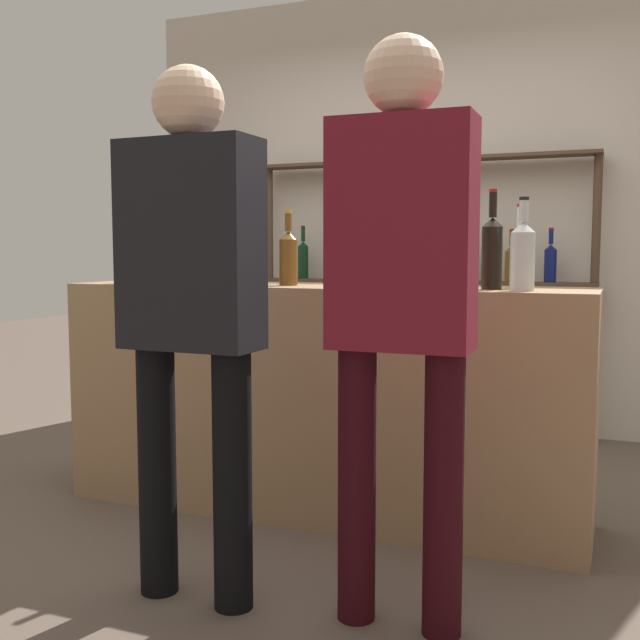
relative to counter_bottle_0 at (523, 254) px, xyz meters
The scene contains 15 objects.
ground_plane 1.42m from the counter_bottle_0, behind, with size 16.00×16.00×0.00m, color brown.
bar_counter 1.07m from the counter_bottle_0, behind, with size 2.26×0.51×0.99m, color #997551.
back_wall 2.17m from the counter_bottle_0, 113.33° to the left, with size 3.86×0.12×2.80m, color beige.
back_shelf 2.00m from the counter_bottle_0, 115.52° to the left, with size 2.15×0.18×1.71m.
counter_bottle_0 is the anchor object (origin of this frame).
counter_bottle_1 0.24m from the counter_bottle_0, 99.78° to the left, with size 0.07×0.07×0.33m.
counter_bottle_2 0.14m from the counter_bottle_0, 151.26° to the left, with size 0.08×0.08×0.38m.
counter_bottle_3 1.35m from the counter_bottle_0, 169.84° to the left, with size 0.09×0.09×0.34m.
counter_bottle_4 0.99m from the counter_bottle_0, behind, with size 0.08×0.08×0.32m.
counter_bottle_5 1.71m from the counter_bottle_0, behind, with size 0.07×0.07×0.37m.
wine_glass 0.34m from the counter_bottle_0, 145.89° to the left, with size 0.08×0.08×0.18m.
ice_bucket 1.20m from the counter_bottle_0, behind, with size 0.21×0.21×0.24m.
cork_jar 0.36m from the counter_bottle_0, behind, with size 0.11×0.11×0.15m.
customer_right 0.77m from the counter_bottle_0, 109.46° to the right, with size 0.42×0.23×1.75m.
customer_center 1.23m from the counter_bottle_0, 138.91° to the right, with size 0.45×0.22×1.71m.
Camera 1 is at (1.19, -2.96, 1.14)m, focal length 42.00 mm.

